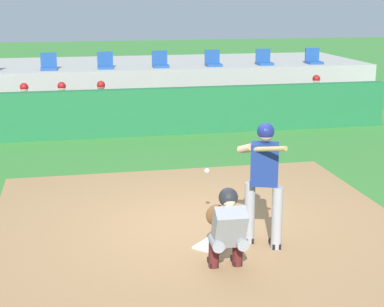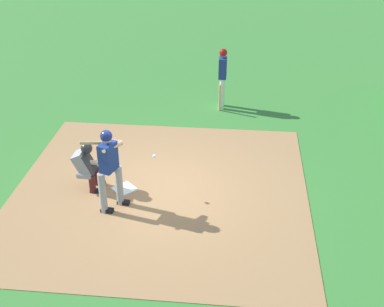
{
  "view_description": "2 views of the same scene",
  "coord_description": "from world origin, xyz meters",
  "views": [
    {
      "loc": [
        -1.9,
        -8.55,
        3.48
      ],
      "look_at": [
        0.0,
        0.7,
        1.0
      ],
      "focal_mm": 56.44,
      "sensor_mm": 36.0,
      "label": 1
    },
    {
      "loc": [
        9.17,
        1.63,
        6.16
      ],
      "look_at": [
        0.0,
        0.7,
        1.0
      ],
      "focal_mm": 47.47,
      "sensor_mm": 36.0,
      "label": 2
    }
  ],
  "objects": [
    {
      "name": "stadium_seat_6",
      "position": [
        4.06,
        9.38,
        1.53
      ],
      "size": [
        0.46,
        0.46,
        0.48
      ],
      "color": "#1E478C",
      "rests_on": "stands_platform"
    },
    {
      "name": "ground_plane",
      "position": [
        0.0,
        0.0,
        0.0
      ],
      "size": [
        80.0,
        80.0,
        0.0
      ],
      "primitive_type": "plane",
      "color": "#387A33"
    },
    {
      "name": "stadium_seat_3",
      "position": [
        -0.81,
        9.38,
        1.53
      ],
      "size": [
        0.46,
        0.46,
        0.48
      ],
      "color": "#1E478C",
      "rests_on": "stands_platform"
    },
    {
      "name": "stadium_seat_7",
      "position": [
        5.69,
        9.38,
        1.53
      ],
      "size": [
        0.46,
        0.46,
        0.48
      ],
      "color": "#1E478C",
      "rests_on": "stands_platform"
    },
    {
      "name": "dugout_player_3",
      "position": [
        5.0,
        7.34,
        0.67
      ],
      "size": [
        0.49,
        0.7,
        1.3
      ],
      "color": "#939399",
      "rests_on": "ground"
    },
    {
      "name": "stadium_seat_2",
      "position": [
        -2.44,
        9.38,
        1.53
      ],
      "size": [
        0.46,
        0.46,
        0.48
      ],
      "color": "#1E478C",
      "rests_on": "stands_platform"
    },
    {
      "name": "dugout_player_0",
      "position": [
        -3.03,
        7.34,
        0.67
      ],
      "size": [
        0.49,
        0.7,
        1.3
      ],
      "color": "#939399",
      "rests_on": "ground"
    },
    {
      "name": "dugout_wall",
      "position": [
        0.0,
        6.5,
        0.6
      ],
      "size": [
        13.0,
        0.3,
        1.2
      ],
      "primitive_type": "cube",
      "color": "#1E6638",
      "rests_on": "ground"
    },
    {
      "name": "stadium_seat_5",
      "position": [
        2.44,
        9.38,
        1.53
      ],
      "size": [
        0.46,
        0.46,
        0.48
      ],
      "color": "#1E478C",
      "rests_on": "stands_platform"
    },
    {
      "name": "dugout_bench",
      "position": [
        0.0,
        7.5,
        0.23
      ],
      "size": [
        11.8,
        0.44,
        0.45
      ],
      "primitive_type": "cube",
      "color": "olive",
      "rests_on": "ground"
    },
    {
      "name": "stands_platform",
      "position": [
        0.0,
        10.9,
        0.7
      ],
      "size": [
        15.0,
        4.4,
        1.4
      ],
      "primitive_type": "cube",
      "color": "#9E9E99",
      "rests_on": "ground"
    },
    {
      "name": "stadium_seat_4",
      "position": [
        0.81,
        9.38,
        1.53
      ],
      "size": [
        0.46,
        0.46,
        0.48
      ],
      "color": "#1E478C",
      "rests_on": "stands_platform"
    },
    {
      "name": "catcher_crouched",
      "position": [
        0.0,
        -1.54,
        0.61
      ],
      "size": [
        0.49,
        1.83,
        1.13
      ],
      "color": "gray",
      "rests_on": "ground"
    },
    {
      "name": "dirt_infield",
      "position": [
        0.0,
        0.0,
        0.01
      ],
      "size": [
        6.4,
        6.4,
        0.01
      ],
      "primitive_type": "cube",
      "color": "#9E754C",
      "rests_on": "ground"
    },
    {
      "name": "batter_at_plate",
      "position": [
        0.69,
        -0.89,
        1.04
      ],
      "size": [
        0.59,
        0.87,
        1.8
      ],
      "color": "#99999E",
      "rests_on": "ground"
    },
    {
      "name": "dugout_player_1",
      "position": [
        -2.08,
        7.34,
        0.67
      ],
      "size": [
        0.49,
        0.7,
        1.3
      ],
      "color": "#939399",
      "rests_on": "ground"
    },
    {
      "name": "home_plate",
      "position": [
        0.0,
        -0.8,
        0.02
      ],
      "size": [
        0.62,
        0.62,
        0.02
      ],
      "primitive_type": "cube",
      "rotation": [
        0.0,
        0.0,
        0.79
      ],
      "color": "white",
      "rests_on": "dirt_infield"
    },
    {
      "name": "dugout_player_2",
      "position": [
        -1.07,
        7.34,
        0.67
      ],
      "size": [
        0.49,
        0.7,
        1.3
      ],
      "color": "#939399",
      "rests_on": "ground"
    }
  ]
}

